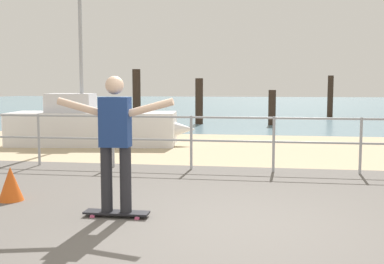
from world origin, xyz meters
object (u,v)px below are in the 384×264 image
object	(u,v)px
skateboarder	(115,136)
traffic_cone	(11,184)
sailboat	(99,126)
skateboard	(117,213)

from	to	relation	value
skateboarder	traffic_cone	size ratio (longest dim) A/B	3.30
sailboat	skateboard	bearing A→B (deg)	-68.43
traffic_cone	skateboard	bearing A→B (deg)	-17.92
skateboarder	sailboat	bearing A→B (deg)	111.57
sailboat	skateboarder	distance (m)	7.17
sailboat	skateboarder	world-z (taller)	sailboat
skateboarder	skateboard	bearing A→B (deg)	168.23
skateboard	sailboat	bearing A→B (deg)	111.57
skateboard	skateboarder	xyz separation A→B (m)	(0.00, -0.00, 0.95)
skateboard	traffic_cone	distance (m)	1.80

